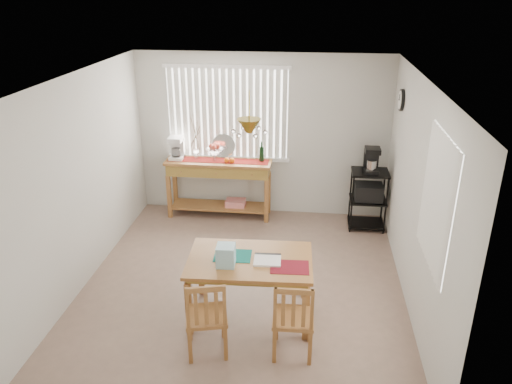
# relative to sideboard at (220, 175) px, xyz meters

# --- Properties ---
(ground) EXTENTS (4.00, 4.50, 0.01)m
(ground) POSITION_rel_sideboard_xyz_m (0.66, -1.99, -0.72)
(ground) COLOR #8F7261
(room_shell) EXTENTS (4.20, 4.70, 2.70)m
(room_shell) POSITION_rel_sideboard_xyz_m (0.66, -1.98, 0.98)
(room_shell) COLOR beige
(room_shell) RESTS_ON ground
(sideboard) EXTENTS (1.68, 0.47, 0.95)m
(sideboard) POSITION_rel_sideboard_xyz_m (0.00, 0.00, 0.00)
(sideboard) COLOR #A06A36
(sideboard) RESTS_ON ground
(sideboard_items) EXTENTS (1.60, 0.40, 0.72)m
(sideboard_items) POSITION_rel_sideboard_xyz_m (-0.29, 0.02, 0.39)
(sideboard_items) COLOR maroon
(sideboard_items) RESTS_ON sideboard
(wire_cart) EXTENTS (0.55, 0.44, 0.93)m
(wire_cart) POSITION_rel_sideboard_xyz_m (2.34, -0.18, -0.15)
(wire_cart) COLOR black
(wire_cart) RESTS_ON ground
(cart_items) EXTENTS (0.22, 0.26, 0.38)m
(cart_items) POSITION_rel_sideboard_xyz_m (2.34, -0.17, 0.40)
(cart_items) COLOR black
(cart_items) RESTS_ON wire_cart
(dining_table) EXTENTS (1.41, 0.94, 0.74)m
(dining_table) POSITION_rel_sideboard_xyz_m (0.82, -2.60, -0.06)
(dining_table) COLOR #A06A36
(dining_table) RESTS_ON ground
(table_items) EXTENTS (1.07, 0.48, 0.24)m
(table_items) POSITION_rel_sideboard_xyz_m (0.70, -2.72, 0.11)
(table_items) COLOR #136D63
(table_items) RESTS_ON dining_table
(chair_left) EXTENTS (0.50, 0.50, 0.90)m
(chair_left) POSITION_rel_sideboard_xyz_m (0.47, -3.29, -0.27)
(chair_left) COLOR #A06A36
(chair_left) RESTS_ON ground
(chair_right) EXTENTS (0.42, 0.42, 0.89)m
(chair_right) POSITION_rel_sideboard_xyz_m (1.34, -3.22, -0.27)
(chair_right) COLOR #A06A36
(chair_right) RESTS_ON ground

